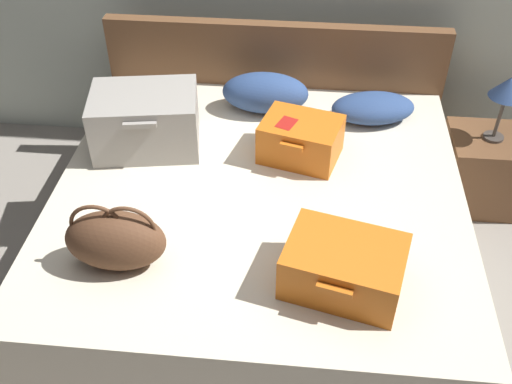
{
  "coord_description": "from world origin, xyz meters",
  "views": [
    {
      "loc": [
        0.19,
        -1.73,
        2.34
      ],
      "look_at": [
        0.0,
        0.26,
        0.65
      ],
      "focal_mm": 41.78,
      "sensor_mm": 36.0,
      "label": 1
    }
  ],
  "objects": [
    {
      "name": "ground_plane",
      "position": [
        0.0,
        0.0,
        0.0
      ],
      "size": [
        12.0,
        12.0,
        0.0
      ],
      "primitive_type": "plane",
      "color": "gray"
    },
    {
      "name": "bed",
      "position": [
        0.0,
        0.4,
        0.28
      ],
      "size": [
        1.91,
        1.88,
        0.55
      ],
      "primitive_type": "cube",
      "color": "beige",
      "rests_on": "ground"
    },
    {
      "name": "headboard",
      "position": [
        0.0,
        1.38,
        0.46
      ],
      "size": [
        1.95,
        0.08,
        0.93
      ],
      "primitive_type": "cube",
      "color": "brown",
      "rests_on": "ground"
    },
    {
      "name": "hard_case_large",
      "position": [
        -0.6,
        0.7,
        0.71
      ],
      "size": [
        0.57,
        0.45,
        0.3
      ],
      "rotation": [
        0.0,
        0.0,
        0.17
      ],
      "color": "gray",
      "rests_on": "bed"
    },
    {
      "name": "hard_case_medium",
      "position": [
        0.38,
        -0.15,
        0.65
      ],
      "size": [
        0.51,
        0.42,
        0.2
      ],
      "rotation": [
        0.0,
        0.0,
        -0.24
      ],
      "color": "#D16619",
      "rests_on": "bed"
    },
    {
      "name": "hard_case_small",
      "position": [
        0.18,
        0.68,
        0.66
      ],
      "size": [
        0.43,
        0.37,
        0.2
      ],
      "rotation": [
        0.0,
        0.0,
        -0.26
      ],
      "color": "#D16619",
      "rests_on": "bed"
    },
    {
      "name": "duffel_bag",
      "position": [
        -0.52,
        -0.12,
        0.69
      ],
      "size": [
        0.41,
        0.23,
        0.31
      ],
      "rotation": [
        0.0,
        0.0,
        0.02
      ],
      "color": "brown",
      "rests_on": "bed"
    },
    {
      "name": "pillow_near_headboard",
      "position": [
        -0.03,
        1.09,
        0.66
      ],
      "size": [
        0.47,
        0.25,
        0.22
      ],
      "primitive_type": "ellipsoid",
      "rotation": [
        0.0,
        0.0,
        0.0
      ],
      "color": "navy",
      "rests_on": "bed"
    },
    {
      "name": "pillow_center_head",
      "position": [
        0.55,
        1.05,
        0.62
      ],
      "size": [
        0.49,
        0.33,
        0.14
      ],
      "primitive_type": "ellipsoid",
      "rotation": [
        0.0,
        0.0,
        0.18
      ],
      "color": "navy",
      "rests_on": "bed"
    },
    {
      "name": "nightstand",
      "position": [
        1.23,
        1.09,
        0.22
      ],
      "size": [
        0.44,
        0.4,
        0.45
      ],
      "primitive_type": "cube",
      "color": "brown",
      "rests_on": "ground"
    },
    {
      "name": "table_lamp",
      "position": [
        1.23,
        1.09,
        0.75
      ],
      "size": [
        0.19,
        0.19,
        0.38
      ],
      "color": "#3F3833",
      "rests_on": "nightstand"
    }
  ]
}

